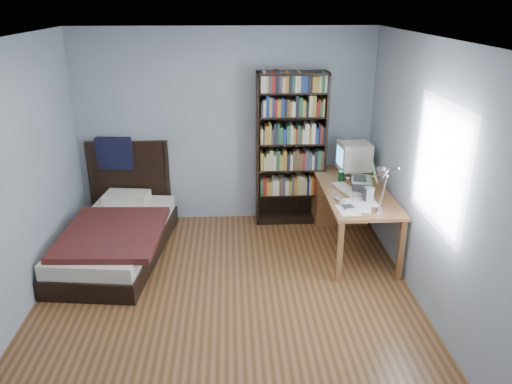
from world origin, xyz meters
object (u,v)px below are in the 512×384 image
speaker (369,195)px  bookshelf (291,150)px  keyboard (346,189)px  crt_monitor (354,157)px  desk (344,197)px  laptop (363,183)px  desk_lamp (382,178)px  bed (118,232)px  soda_can (341,176)px

speaker → bookshelf: (-0.72, 1.15, 0.18)m
keyboard → speaker: speaker is taller
crt_monitor → desk: bearing=157.6°
laptop → desk: bearing=96.7°
desk → keyboard: bearing=-101.1°
desk → speaker: (0.05, -0.91, 0.39)m
desk → bookshelf: bookshelf is taller
desk → bookshelf: 0.91m
desk_lamp → bookshelf: 1.94m
desk → crt_monitor: 0.56m
speaker → bookshelf: 1.37m
bed → bookshelf: bearing=20.8°
speaker → soda_can: (-0.16, 0.66, -0.02)m
bookshelf → laptop: bearing=-48.3°
desk_lamp → soda_can: size_ratio=5.18×
desk_lamp → bookshelf: (-0.64, 1.81, -0.25)m
soda_can → keyboard: bearing=-90.3°
desk → bookshelf: size_ratio=0.89×
speaker → soda_can: size_ratio=1.38×
crt_monitor → bed: size_ratio=0.20×
laptop → desk_lamp: bearing=-95.5°
crt_monitor → keyboard: 0.61m
laptop → desk_lamp: (-0.09, -0.98, 0.41)m
soda_can → bookshelf: 0.77m
desk_lamp → keyboard: bearing=94.8°
speaker → bed: (-2.83, 0.35, -0.56)m
desk_lamp → keyboard: (-0.08, 1.00, -0.50)m
crt_monitor → bookshelf: (-0.76, 0.28, 0.02)m
bookshelf → soda_can: bearing=-41.1°
bookshelf → keyboard: bearing=-55.2°
desk → laptop: (0.07, -0.59, 0.41)m
desk → crt_monitor: crt_monitor is taller
laptop → bookshelf: size_ratio=0.18×
laptop → soda_can: laptop is taller
speaker → keyboard: bearing=104.4°
desk → laptop: size_ratio=4.85×
crt_monitor → soda_can: size_ratio=3.46×
laptop → keyboard: laptop is taller
laptop → bookshelf: (-0.74, 0.83, 0.16)m
keyboard → speaker: (0.16, -0.35, 0.07)m
crt_monitor → speaker: 0.89m
desk_lamp → bookshelf: size_ratio=0.32×
keyboard → bed: 2.71m
bookshelf → bed: size_ratio=0.93×
laptop → soda_can: size_ratio=2.95×
keyboard → bookshelf: bearing=108.6°
laptop → speaker: bearing=-92.7°
bookshelf → bed: (-2.11, -0.80, -0.74)m
keyboard → laptop: bearing=-23.6°
crt_monitor → speaker: crt_monitor is taller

